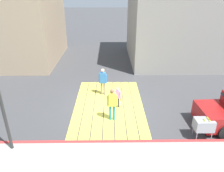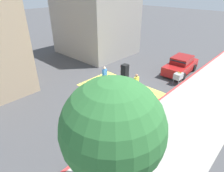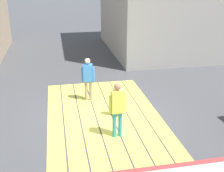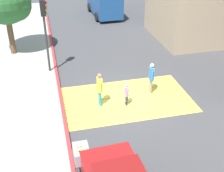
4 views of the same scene
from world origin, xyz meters
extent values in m
plane|color=#424244|center=(0.00, 0.00, 0.00)|extent=(120.00, 120.00, 0.00)
cube|color=#EAD64C|center=(0.00, -1.65, 0.01)|extent=(6.40, 0.50, 0.01)
cube|color=#EAD64C|center=(0.00, -1.10, 0.01)|extent=(6.40, 0.50, 0.01)
cube|color=#EAD64C|center=(0.00, -0.55, 0.01)|extent=(6.40, 0.50, 0.01)
cube|color=#EAD64C|center=(0.00, 0.00, 0.01)|extent=(6.40, 0.50, 0.01)
cube|color=#EAD64C|center=(0.00, 0.55, 0.01)|extent=(6.40, 0.50, 0.01)
cube|color=#EAD64C|center=(0.00, 1.10, 0.01)|extent=(6.40, 0.50, 0.01)
cube|color=#EAD64C|center=(0.00, 1.65, 0.01)|extent=(6.40, 0.50, 0.01)
cube|color=#BC3333|center=(-3.25, 0.00, 0.07)|extent=(0.16, 40.00, 0.13)
cube|color=gray|center=(8.50, -5.42, 3.52)|extent=(8.00, 7.00, 7.05)
cube|color=#232B38|center=(8.50, -8.94, 3.88)|extent=(6.80, 0.03, 0.70)
cylinder|color=black|center=(-1.18, -5.02, 0.33)|extent=(0.25, 0.67, 0.66)
cylinder|color=#2D2D2D|center=(-3.60, 3.94, 1.70)|extent=(0.12, 0.12, 3.40)
cube|color=#99999E|center=(-2.90, -4.11, 0.70)|extent=(0.56, 0.80, 0.50)
cylinder|color=#99999E|center=(-2.68, -3.79, 0.23)|extent=(0.04, 0.04, 0.45)
cylinder|color=#99999E|center=(-3.12, -3.79, 0.23)|extent=(0.04, 0.04, 0.45)
cylinder|color=#99999E|center=(-2.68, -4.43, 0.23)|extent=(0.04, 0.04, 0.45)
cylinder|color=#99999E|center=(-3.12, -4.43, 0.23)|extent=(0.04, 0.04, 0.45)
sphere|color=#CCE033|center=(-3.02, -4.26, 0.98)|extent=(0.07, 0.07, 0.07)
sphere|color=#CCE033|center=(-2.90, -4.26, 0.98)|extent=(0.07, 0.07, 0.07)
sphere|color=#CCE033|center=(-2.78, -4.26, 0.98)|extent=(0.07, 0.07, 0.07)
sphere|color=#CCE033|center=(-3.02, -4.06, 0.98)|extent=(0.07, 0.07, 0.07)
sphere|color=#CCE033|center=(-2.90, -4.06, 0.98)|extent=(0.07, 0.07, 0.07)
cylinder|color=teal|center=(-1.42, -0.09, 0.41)|extent=(0.12, 0.12, 0.82)
cylinder|color=teal|center=(-1.42, -0.27, 0.41)|extent=(0.12, 0.12, 0.82)
cube|color=#D8D84C|center=(-1.42, -0.18, 1.16)|extent=(0.23, 0.36, 0.68)
sphere|color=#9E7051|center=(-1.42, -0.18, 1.62)|extent=(0.21, 0.21, 0.21)
cylinder|color=#D8D84C|center=(-1.43, 0.03, 1.09)|extent=(0.09, 0.09, 0.58)
cylinder|color=#D8D84C|center=(-1.42, -0.39, 1.09)|extent=(0.09, 0.09, 0.58)
cylinder|color=gray|center=(1.38, 0.44, 0.40)|extent=(0.12, 0.12, 0.80)
cylinder|color=gray|center=(1.36, 0.26, 0.40)|extent=(0.12, 0.12, 0.80)
cube|color=#3372BF|center=(1.37, 0.35, 1.13)|extent=(0.26, 0.38, 0.66)
sphere|color=beige|center=(1.37, 0.35, 1.58)|extent=(0.21, 0.21, 0.21)
cylinder|color=#3372BF|center=(1.40, 0.55, 1.06)|extent=(0.09, 0.09, 0.56)
cylinder|color=#3372BF|center=(1.34, 0.15, 1.06)|extent=(0.09, 0.09, 0.56)
cylinder|color=#333338|center=(-0.17, -0.42, 0.28)|extent=(0.08, 0.08, 0.56)
cylinder|color=#333338|center=(-0.18, -0.54, 0.28)|extent=(0.08, 0.08, 0.56)
cube|color=#D18CC6|center=(-0.18, -0.48, 0.79)|extent=(0.17, 0.26, 0.47)
sphere|color=beige|center=(-0.18, -0.48, 1.12)|extent=(0.14, 0.14, 0.14)
cylinder|color=#D18CC6|center=(-0.16, -0.33, 0.75)|extent=(0.06, 0.06, 0.40)
cylinder|color=#D18CC6|center=(-0.19, -0.63, 0.75)|extent=(0.06, 0.06, 0.40)
cylinder|color=black|center=(-0.16, -0.65, 0.47)|extent=(0.03, 0.03, 0.28)
torus|color=blue|center=(-0.16, -0.65, 0.22)|extent=(0.29, 0.05, 0.28)
camera|label=1|loc=(-10.61, -0.06, 6.14)|focal=34.79mm
camera|label=2|loc=(-8.80, 10.43, 7.52)|focal=30.96mm
camera|label=3|loc=(-8.84, 1.45, 4.63)|focal=46.52mm
camera|label=4|loc=(-3.70, -12.08, 8.08)|focal=47.48mm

